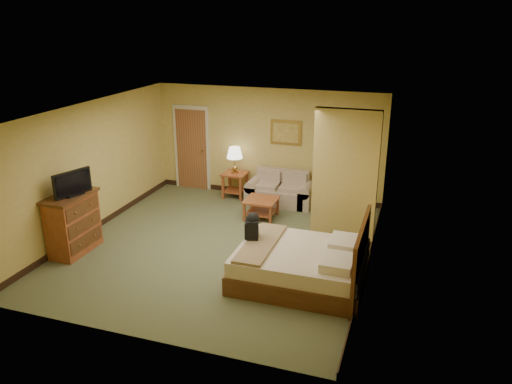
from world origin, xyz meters
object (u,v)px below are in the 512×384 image
at_px(loveseat, 280,193).
at_px(dresser, 73,223).
at_px(bed, 304,265).
at_px(coffee_table, 261,205).

relative_size(loveseat, dresser, 1.36).
bearing_deg(dresser, loveseat, 50.94).
height_order(loveseat, dresser, dresser).
xyz_separation_m(loveseat, dresser, (-2.93, -3.61, 0.32)).
bearing_deg(loveseat, bed, -68.03).
distance_m(loveseat, coffee_table, 1.00).
bearing_deg(bed, dresser, -176.85).
height_order(loveseat, coffee_table, loveseat).
bearing_deg(coffee_table, dresser, -136.65).
relative_size(coffee_table, bed, 0.32).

